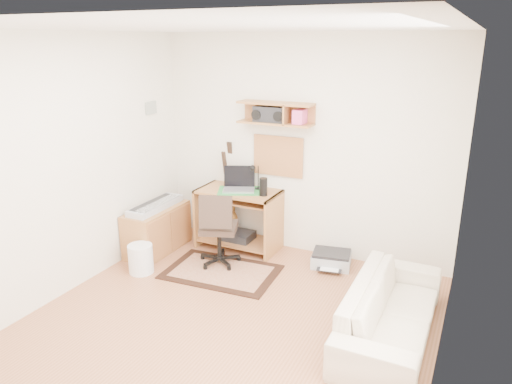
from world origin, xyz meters
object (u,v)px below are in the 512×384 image
at_px(task_chair, 219,228).
at_px(sofa, 392,302).
at_px(desk, 239,219).
at_px(printer, 331,259).
at_px(cabinet, 157,229).

distance_m(task_chair, sofa, 2.16).
bearing_deg(desk, printer, -0.76).
bearing_deg(task_chair, cabinet, 159.17).
bearing_deg(printer, desk, 168.64).
relative_size(desk, cabinet, 1.11).
distance_m(desk, cabinet, 1.02).
bearing_deg(cabinet, printer, 13.72).
relative_size(task_chair, sofa, 0.53).
distance_m(cabinet, printer, 2.15).
relative_size(cabinet, sofa, 0.52).
xyz_separation_m(desk, sofa, (2.10, -1.12, -0.04)).
xyz_separation_m(desk, cabinet, (-0.86, -0.52, -0.10)).
relative_size(cabinet, printer, 2.05).
bearing_deg(task_chair, printer, 2.15).
relative_size(desk, task_chair, 1.11).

